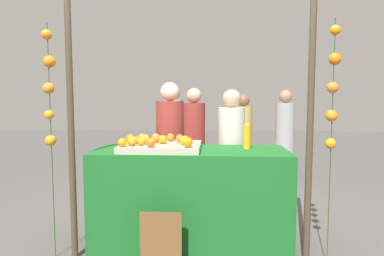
{
  "coord_description": "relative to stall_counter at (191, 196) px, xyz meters",
  "views": [
    {
      "loc": [
        0.22,
        -3.22,
        1.42
      ],
      "look_at": [
        0.0,
        0.15,
        1.13
      ],
      "focal_mm": 31.08,
      "sensor_mm": 36.0,
      "label": 1
    }
  ],
  "objects": [
    {
      "name": "vendor_left",
      "position": [
        -0.3,
        0.67,
        0.29
      ],
      "size": [
        0.33,
        0.33,
        1.62
      ],
      "color": "maroon",
      "rests_on": "ground_plane"
    },
    {
      "name": "crowd_person_1",
      "position": [
        0.73,
        2.47,
        0.24
      ],
      "size": [
        0.3,
        0.3,
        1.51
      ],
      "color": "tan",
      "rests_on": "ground_plane"
    },
    {
      "name": "orange_9",
      "position": [
        -0.54,
        -0.2,
        0.57
      ],
      "size": [
        0.09,
        0.09,
        0.09
      ],
      "primitive_type": "sphere",
      "color": "orange",
      "rests_on": "orange_tray"
    },
    {
      "name": "orange_1",
      "position": [
        -0.46,
        -0.17,
        0.56
      ],
      "size": [
        0.07,
        0.07,
        0.07
      ],
      "primitive_type": "sphere",
      "color": "orange",
      "rests_on": "orange_tray"
    },
    {
      "name": "canopy_post_right",
      "position": [
        1.02,
        -0.41,
        0.68
      ],
      "size": [
        0.06,
        0.06,
        2.3
      ],
      "primitive_type": "cylinder",
      "color": "#473828",
      "rests_on": "ground_plane"
    },
    {
      "name": "orange_14",
      "position": [
        -0.52,
        0.15,
        0.56
      ],
      "size": [
        0.08,
        0.08,
        0.08
      ],
      "primitive_type": "sphere",
      "color": "orange",
      "rests_on": "orange_tray"
    },
    {
      "name": "orange_2",
      "position": [
        -0.35,
        -0.28,
        0.57
      ],
      "size": [
        0.08,
        0.08,
        0.08
      ],
      "primitive_type": "sphere",
      "color": "orange",
      "rests_on": "orange_tray"
    },
    {
      "name": "orange_13",
      "position": [
        -0.6,
        -0.01,
        0.57
      ],
      "size": [
        0.09,
        0.09,
        0.09
      ],
      "primitive_type": "sphere",
      "color": "orange",
      "rests_on": "orange_tray"
    },
    {
      "name": "orange_10",
      "position": [
        -0.53,
        -0.05,
        0.56
      ],
      "size": [
        0.08,
        0.08,
        0.08
      ],
      "primitive_type": "sphere",
      "color": "orange",
      "rests_on": "orange_tray"
    },
    {
      "name": "vendor_right",
      "position": [
        0.43,
        0.64,
        0.25
      ],
      "size": [
        0.31,
        0.31,
        1.54
      ],
      "color": "beige",
      "rests_on": "ground_plane"
    },
    {
      "name": "garland_strand_right",
      "position": [
        1.18,
        -0.45,
        1.04
      ],
      "size": [
        0.11,
        0.11,
        2.08
      ],
      "color": "#2D4C23",
      "rests_on": "ground_plane"
    },
    {
      "name": "orange_7",
      "position": [
        -0.36,
        0.06,
        0.57
      ],
      "size": [
        0.09,
        0.09,
        0.09
      ],
      "primitive_type": "sphere",
      "color": "orange",
      "rests_on": "orange_tray"
    },
    {
      "name": "canopy_post_left",
      "position": [
        -1.02,
        -0.41,
        0.68
      ],
      "size": [
        0.06,
        0.06,
        2.3
      ],
      "primitive_type": "cylinder",
      "color": "#473828",
      "rests_on": "ground_plane"
    },
    {
      "name": "stall_counter",
      "position": [
        0.0,
        0.0,
        0.0
      ],
      "size": [
        1.88,
        0.75,
        0.93
      ],
      "primitive_type": "cube",
      "color": "#196023",
      "rests_on": "ground_plane"
    },
    {
      "name": "orange_8",
      "position": [
        -0.07,
        -0.09,
        0.57
      ],
      "size": [
        0.08,
        0.08,
        0.08
      ],
      "primitive_type": "sphere",
      "color": "orange",
      "rests_on": "orange_tray"
    },
    {
      "name": "orange_3",
      "position": [
        -0.06,
        -0.02,
        0.57
      ],
      "size": [
        0.08,
        0.08,
        0.08
      ],
      "primitive_type": "sphere",
      "color": "orange",
      "rests_on": "orange_tray"
    },
    {
      "name": "ground_plane",
      "position": [
        0.0,
        0.0,
        -0.47
      ],
      "size": [
        24.0,
        24.0,
        0.0
      ],
      "primitive_type": "plane",
      "color": "#565451"
    },
    {
      "name": "chalkboard_sign",
      "position": [
        -0.22,
        -0.55,
        -0.23
      ],
      "size": [
        0.35,
        0.03,
        0.5
      ],
      "color": "brown",
      "rests_on": "ground_plane"
    },
    {
      "name": "crowd_person_3",
      "position": [
        -0.06,
        1.53,
        0.27
      ],
      "size": [
        0.32,
        0.32,
        1.59
      ],
      "color": "maroon",
      "rests_on": "ground_plane"
    },
    {
      "name": "orange_11",
      "position": [
        -0.01,
        -0.26,
        0.57
      ],
      "size": [
        0.09,
        0.09,
        0.09
      ],
      "primitive_type": "sphere",
      "color": "orange",
      "rests_on": "orange_tray"
    },
    {
      "name": "orange_12",
      "position": [
        -0.45,
        -0.03,
        0.57
      ],
      "size": [
        0.09,
        0.09,
        0.09
      ],
      "primitive_type": "sphere",
      "color": "orange",
      "rests_on": "orange_tray"
    },
    {
      "name": "orange_4",
      "position": [
        -0.22,
        0.17,
        0.57
      ],
      "size": [
        0.08,
        0.08,
        0.08
      ],
      "primitive_type": "sphere",
      "color": "orange",
      "rests_on": "orange_tray"
    },
    {
      "name": "crowd_person_0",
      "position": [
        -0.47,
        2.48,
        0.3
      ],
      "size": [
        0.33,
        0.33,
        1.64
      ],
      "color": "#99999E",
      "rests_on": "ground_plane"
    },
    {
      "name": "orange_tray",
      "position": [
        -0.29,
        -0.03,
        0.5
      ],
      "size": [
        0.76,
        0.62,
        0.06
      ],
      "primitive_type": "cube",
      "color": "#B2AD99",
      "rests_on": "stall_counter"
    },
    {
      "name": "garland_strand_left",
      "position": [
        -1.21,
        -0.41,
        1.05
      ],
      "size": [
        0.11,
        0.11,
        2.08
      ],
      "color": "#2D4C23",
      "rests_on": "ground_plane"
    },
    {
      "name": "orange_6",
      "position": [
        -0.27,
        -0.03,
        0.57
      ],
      "size": [
        0.08,
        0.08,
        0.08
      ],
      "primitive_type": "sphere",
      "color": "orange",
      "rests_on": "orange_tray"
    },
    {
      "name": "crowd_person_2",
      "position": [
        1.42,
        2.42,
        0.27
      ],
      "size": [
        0.32,
        0.32,
        1.58
      ],
      "color": "#99999E",
      "rests_on": "ground_plane"
    },
    {
      "name": "juice_bottle",
      "position": [
        0.55,
        0.09,
        0.59
      ],
      "size": [
        0.07,
        0.07,
        0.25
      ],
      "color": "orange",
      "rests_on": "stall_counter"
    },
    {
      "name": "orange_0",
      "position": [
        -0.61,
        -0.27,
        0.57
      ],
      "size": [
        0.08,
        0.08,
        0.08
      ],
      "primitive_type": "sphere",
      "color": "orange",
      "rests_on": "orange_tray"
    },
    {
      "name": "orange_5",
      "position": [
        -0.12,
        0.08,
        0.57
      ],
      "size": [
        0.08,
        0.08,
        0.08
      ],
      "primitive_type": "sphere",
      "color": "orange",
      "rests_on": "orange_tray"
    }
  ]
}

